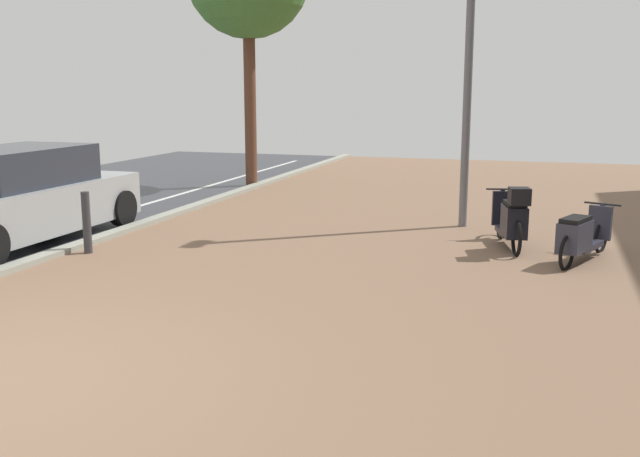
# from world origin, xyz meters

# --- Properties ---
(ground) EXTENTS (21.00, 40.00, 0.13)m
(ground) POSITION_xyz_m (1.43, 0.00, -0.02)
(ground) COLOR #33353C
(scooter_near) EXTENTS (0.72, 1.73, 1.01)m
(scooter_near) POSITION_xyz_m (3.80, 6.49, 0.45)
(scooter_near) COLOR black
(scooter_near) RESTS_ON ground
(scooter_mid) EXTENTS (0.89, 1.72, 0.75)m
(scooter_mid) POSITION_xyz_m (4.75, 5.90, 0.37)
(scooter_mid) COLOR black
(scooter_mid) RESTS_ON ground
(parked_car_near) EXTENTS (1.84, 4.24, 1.46)m
(parked_car_near) POSITION_xyz_m (-3.54, 4.76, 0.69)
(parked_car_near) COLOR #A5A9AB
(parked_car_near) RESTS_ON ground
(lamp_post) EXTENTS (0.20, 0.52, 5.67)m
(lamp_post) POSITION_xyz_m (2.91, 8.10, 3.15)
(lamp_post) COLOR slate
(lamp_post) RESTS_ON ground
(bollard_far) EXTENTS (0.12, 0.12, 0.90)m
(bollard_far) POSITION_xyz_m (-2.05, 4.38, 0.45)
(bollard_far) COLOR #38383D
(bollard_far) RESTS_ON ground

